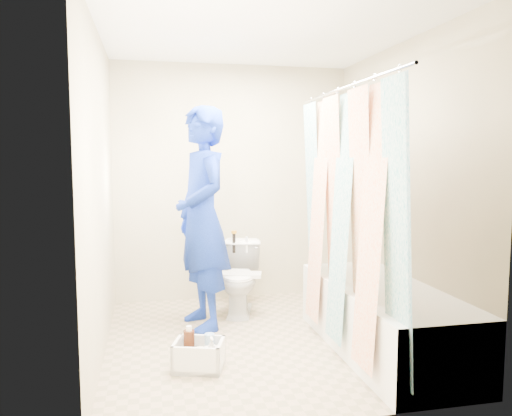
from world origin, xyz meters
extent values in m
plane|color=tan|center=(0.00, 0.00, 0.00)|extent=(2.60, 2.60, 0.00)
cube|color=white|center=(0.00, 0.00, 2.40)|extent=(2.40, 2.60, 0.02)
cube|color=#C0B694|center=(0.00, 1.30, 1.20)|extent=(2.40, 0.02, 2.40)
cube|color=#C0B694|center=(0.00, -1.30, 1.20)|extent=(2.40, 0.02, 2.40)
cube|color=#C0B694|center=(-1.20, 0.00, 1.20)|extent=(0.02, 2.60, 2.40)
cube|color=#C0B694|center=(1.20, 0.00, 1.20)|extent=(0.02, 2.60, 2.40)
cube|color=white|center=(0.85, -0.43, 0.25)|extent=(0.70, 1.75, 0.50)
cube|color=white|center=(0.85, -0.43, 0.46)|extent=(0.58, 1.63, 0.06)
cylinder|color=silver|center=(0.52, -0.43, 1.95)|extent=(0.02, 1.90, 0.02)
cube|color=white|center=(0.52, -0.43, 1.02)|extent=(0.06, 1.75, 1.80)
imported|color=silver|center=(-0.03, 0.75, 0.33)|extent=(0.52, 0.72, 0.66)
cube|color=white|center=(-0.06, 0.64, 0.39)|extent=(0.44, 0.27, 0.03)
cylinder|color=black|center=(-0.05, 0.94, 0.64)|extent=(0.03, 0.03, 0.19)
cylinder|color=#C58317|center=(-0.05, 0.94, 0.74)|extent=(0.05, 0.05, 0.03)
cylinder|color=white|center=(0.07, 0.90, 0.62)|extent=(0.02, 0.02, 0.16)
imported|color=#0F2498|center=(-0.41, 0.44, 0.95)|extent=(0.61, 0.78, 1.90)
cube|color=white|center=(-0.54, -0.45, 0.02)|extent=(0.40, 0.35, 0.03)
cube|color=white|center=(-0.68, -0.40, 0.10)|extent=(0.10, 0.26, 0.20)
cube|color=white|center=(-0.39, -0.49, 0.10)|extent=(0.10, 0.26, 0.20)
cube|color=white|center=(-0.57, -0.56, 0.10)|extent=(0.32, 0.12, 0.20)
cube|color=white|center=(-0.50, -0.33, 0.10)|extent=(0.32, 0.12, 0.20)
cylinder|color=#411C0D|center=(-0.60, -0.38, 0.14)|extent=(0.08, 0.08, 0.22)
cylinder|color=white|center=(-0.46, -0.41, 0.13)|extent=(0.07, 0.07, 0.20)
cylinder|color=beige|center=(-0.53, -0.51, 0.11)|extent=(0.05, 0.05, 0.14)
cylinder|color=#411C0D|center=(-0.63, -0.49, 0.07)|extent=(0.07, 0.07, 0.07)
cylinder|color=gold|center=(-0.63, -0.49, 0.11)|extent=(0.07, 0.07, 0.01)
imported|color=white|center=(-0.46, -0.52, 0.14)|extent=(0.10, 0.10, 0.21)
camera|label=1|loc=(-0.85, -3.78, 1.46)|focal=35.00mm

